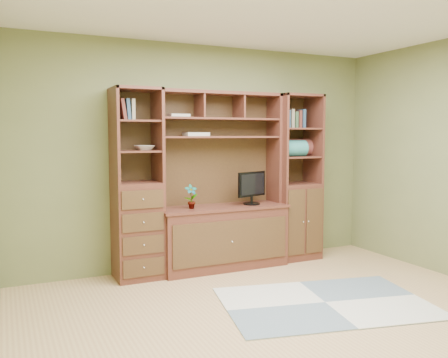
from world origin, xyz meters
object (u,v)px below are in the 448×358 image
center_hutch (223,181)px  left_tower (137,184)px  right_tower (295,177)px  monitor (252,182)px

center_hutch → left_tower: size_ratio=1.00×
center_hutch → right_tower: (1.02, 0.04, 0.00)m
right_tower → left_tower: bearing=180.0°
left_tower → monitor: left_tower is taller
left_tower → monitor: (1.36, -0.07, -0.03)m
left_tower → monitor: size_ratio=3.81×
center_hutch → left_tower: (-1.00, 0.04, 0.00)m
center_hutch → monitor: center_hutch is taller
right_tower → monitor: right_tower is taller
left_tower → center_hutch: bearing=-2.3°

